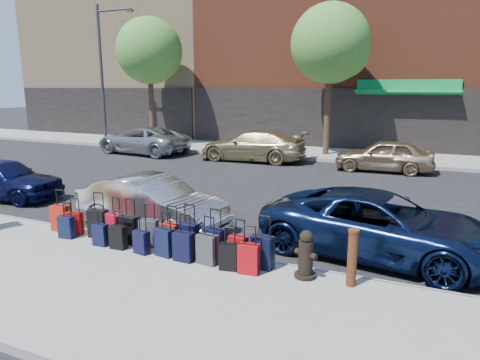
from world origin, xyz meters
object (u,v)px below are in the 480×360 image
at_px(tree_center, 333,46).
at_px(car_near_2, 379,225).
at_px(car_far_1, 253,146).
at_px(tree_left, 151,53).
at_px(suitcase_front_5, 149,233).
at_px(fire_hydrant, 306,256).
at_px(car_far_2, 384,155).
at_px(car_far_0, 143,140).
at_px(bollard, 352,257).
at_px(car_near_0, 2,179).
at_px(car_near_1, 152,203).
at_px(streetlight, 104,66).

distance_m(tree_center, car_near_2, 13.84).
bearing_deg(car_far_1, tree_left, -111.82).
height_order(tree_left, suitcase_front_5, tree_left).
bearing_deg(fire_hydrant, car_far_1, 136.64).
bearing_deg(car_far_2, car_far_1, -94.16).
relative_size(tree_center, car_near_2, 1.50).
xyz_separation_m(car_far_0, car_far_1, (6.21, 0.22, 0.02)).
distance_m(fire_hydrant, car_far_2, 11.61).
height_order(bollard, car_far_1, car_far_1).
bearing_deg(car_near_0, fire_hydrant, -108.56).
xyz_separation_m(car_near_1, car_far_0, (-7.71, 10.07, 0.06)).
distance_m(tree_center, car_near_0, 15.30).
distance_m(bollard, car_far_0, 17.33).
bearing_deg(bollard, suitcase_front_5, 177.98).
xyz_separation_m(car_far_0, car_far_2, (12.24, 0.03, -0.04)).
relative_size(suitcase_front_5, car_near_2, 0.19).
bearing_deg(streetlight, tree_left, 13.39).
xyz_separation_m(car_near_2, car_far_2, (-0.86, 9.65, 0.00)).
bearing_deg(streetlight, suitcase_front_5, -46.75).
distance_m(car_near_0, car_far_1, 10.79).
xyz_separation_m(suitcase_front_5, fire_hydrant, (3.46, -0.14, 0.11)).
bearing_deg(car_far_0, tree_left, -151.10).
height_order(tree_left, streetlight, streetlight).
height_order(fire_hydrant, car_near_1, car_near_1).
relative_size(streetlight, bollard, 7.94).
height_order(tree_left, fire_hydrant, tree_left).
distance_m(car_far_1, car_far_2, 6.03).
bearing_deg(car_near_1, tree_center, -1.44).
bearing_deg(car_far_2, car_near_1, -26.43).
relative_size(tree_center, fire_hydrant, 8.29).
xyz_separation_m(tree_center, bollard, (3.58, -14.40, -4.74)).
height_order(tree_center, car_far_0, tree_center).
xyz_separation_m(tree_left, car_far_2, (13.43, -2.79, -4.73)).
bearing_deg(tree_left, car_near_2, -41.02).
relative_size(bollard, car_far_0, 0.20).
relative_size(tree_center, suitcase_front_5, 7.76).
height_order(car_far_0, car_far_1, car_far_1).
relative_size(streetlight, car_near_0, 2.08).
xyz_separation_m(tree_left, streetlight, (-2.94, -0.70, -0.75)).
relative_size(car_near_0, car_far_2, 0.97).
distance_m(tree_left, car_near_1, 16.37).
bearing_deg(car_near_2, car_far_1, 42.23).
bearing_deg(car_far_1, fire_hydrant, 23.83).
bearing_deg(fire_hydrant, suitcase_front_5, -162.05).
distance_m(suitcase_front_5, bollard, 4.28).
bearing_deg(suitcase_front_5, car_far_0, 116.85).
xyz_separation_m(fire_hydrant, car_far_2, (0.16, 11.60, 0.12)).
relative_size(tree_left, streetlight, 0.91).
bearing_deg(tree_left, bollard, -45.65).
bearing_deg(car_near_0, car_near_1, -102.34).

